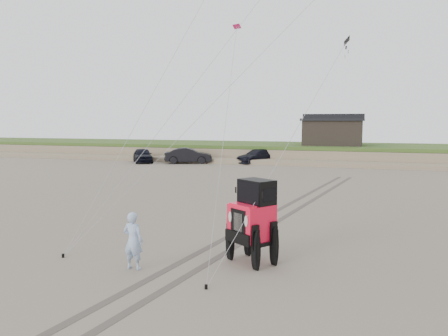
{
  "coord_description": "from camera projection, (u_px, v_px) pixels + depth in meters",
  "views": [
    {
      "loc": [
        5.81,
        -11.46,
        4.21
      ],
      "look_at": [
        0.97,
        3.0,
        2.6
      ],
      "focal_mm": 35.0,
      "sensor_mm": 36.0,
      "label": 1
    }
  ],
  "objects": [
    {
      "name": "truck_b",
      "position": [
        188.0,
        156.0,
        44.48
      ],
      "size": [
        5.08,
        3.21,
        1.58
      ],
      "primitive_type": "imported",
      "rotation": [
        0.0,
        0.0,
        1.92
      ],
      "color": "black",
      "rests_on": "ground"
    },
    {
      "name": "man",
      "position": [
        133.0,
        241.0,
        12.47
      ],
      "size": [
        0.61,
        0.41,
        1.67
      ],
      "primitive_type": "imported",
      "rotation": [
        0.0,
        0.0,
        3.13
      ],
      "color": "#8197C7",
      "rests_on": "ground"
    },
    {
      "name": "stake_aux",
      "position": [
        206.0,
        287.0,
        11.03
      ],
      "size": [
        0.08,
        0.08,
        0.12
      ],
      "primitive_type": "cylinder",
      "color": "black",
      "rests_on": "ground"
    },
    {
      "name": "jeep",
      "position": [
        252.0,
        230.0,
        13.02
      ],
      "size": [
        4.93,
        5.76,
        2.01
      ],
      "primitive_type": null,
      "rotation": [
        0.0,
        0.0,
        -0.59
      ],
      "color": "#FF1334",
      "rests_on": "ground"
    },
    {
      "name": "tire_tracks",
      "position": [
        280.0,
        214.0,
        19.99
      ],
      "size": [
        5.22,
        29.74,
        0.01
      ],
      "color": "#4C443D",
      "rests_on": "ground"
    },
    {
      "name": "truck_c",
      "position": [
        258.0,
        156.0,
        44.54
      ],
      "size": [
        4.47,
        5.28,
        1.45
      ],
      "primitive_type": "imported",
      "rotation": [
        0.0,
        0.0,
        -0.59
      ],
      "color": "black",
      "rests_on": "ground"
    },
    {
      "name": "truck_a",
      "position": [
        143.0,
        155.0,
        45.53
      ],
      "size": [
        3.99,
        4.66,
        1.51
      ],
      "primitive_type": "imported",
      "rotation": [
        0.0,
        0.0,
        0.61
      ],
      "color": "black",
      "rests_on": "ground"
    },
    {
      "name": "dune_ridge",
      "position": [
        314.0,
        153.0,
        48.36
      ],
      "size": [
        160.0,
        14.25,
        1.73
      ],
      "color": "#7A6B54",
      "rests_on": "ground"
    },
    {
      "name": "cabin",
      "position": [
        333.0,
        131.0,
        47.0
      ],
      "size": [
        6.4,
        5.4,
        3.35
      ],
      "color": "black",
      "rests_on": "dune_ridge"
    },
    {
      "name": "stake_main",
      "position": [
        63.0,
        256.0,
        13.6
      ],
      "size": [
        0.08,
        0.08,
        0.12
      ],
      "primitive_type": "cylinder",
      "color": "black",
      "rests_on": "ground"
    },
    {
      "name": "ground",
      "position": [
        162.0,
        263.0,
        13.08
      ],
      "size": [
        160.0,
        160.0,
        0.0
      ],
      "primitive_type": "plane",
      "color": "#6B6054",
      "rests_on": "ground"
    }
  ]
}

